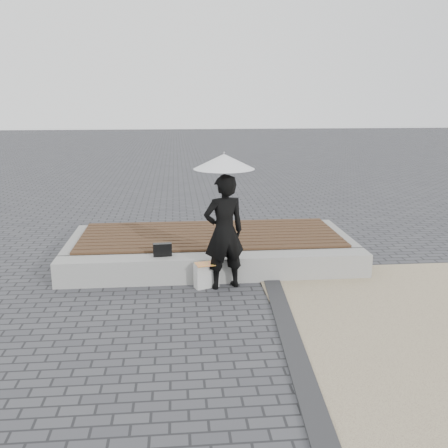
% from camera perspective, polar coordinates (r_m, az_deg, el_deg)
% --- Properties ---
extents(ground, '(80.00, 80.00, 0.00)m').
position_cam_1_polar(ground, '(6.85, 0.07, -10.72)').
color(ground, '#454549').
rests_on(ground, ground).
extents(edging_band, '(0.61, 5.20, 0.04)m').
position_cam_1_polar(edging_band, '(6.50, 7.24, -12.07)').
color(edging_band, '#2E2F31').
rests_on(edging_band, ground).
extents(seating_ledge, '(5.00, 0.45, 0.40)m').
position_cam_1_polar(seating_ledge, '(8.25, -0.98, -4.82)').
color(seating_ledge, '#A1A09B').
rests_on(seating_ledge, ground).
extents(timber_platform, '(5.00, 2.00, 0.40)m').
position_cam_1_polar(timber_platform, '(9.39, -1.54, -2.47)').
color(timber_platform, gray).
rests_on(timber_platform, ground).
extents(timber_decking, '(4.60, 2.00, 0.04)m').
position_cam_1_polar(timber_decking, '(9.33, -1.55, -1.17)').
color(timber_decking, '#513720').
rests_on(timber_decking, timber_platform).
extents(woman, '(0.73, 0.58, 1.75)m').
position_cam_1_polar(woman, '(7.73, 0.00, -0.89)').
color(woman, black).
rests_on(woman, ground).
extents(parasol, '(0.90, 0.90, 1.15)m').
position_cam_1_polar(parasol, '(7.53, 0.00, 6.93)').
color(parasol, '#A7A7AC').
rests_on(parasol, ground).
extents(handbag, '(0.30, 0.13, 0.21)m').
position_cam_1_polar(handbag, '(8.19, -6.82, -2.84)').
color(handbag, black).
rests_on(handbag, seating_ledge).
extents(canvas_tote, '(0.40, 0.28, 0.39)m').
position_cam_1_polar(canvas_tote, '(7.93, -1.96, -5.67)').
color(canvas_tote, silver).
rests_on(canvas_tote, ground).
extents(magazine, '(0.37, 0.30, 0.01)m').
position_cam_1_polar(magazine, '(7.82, -1.95, -4.43)').
color(magazine, '#FD434F').
rests_on(magazine, canvas_tote).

